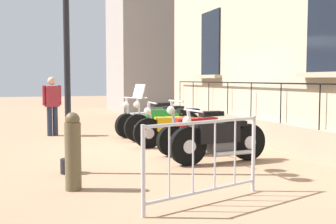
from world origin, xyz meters
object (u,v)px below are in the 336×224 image
object	(u,v)px
motorcycle_yellow	(176,128)
motorcycle_black	(219,139)
crowd_barrier	(204,159)
pedestrian_walking	(52,103)
motorcycle_red	(198,133)
motorcycle_silver	(151,121)
motorcycle_green	(163,121)
bollard	(73,151)
lamppost	(66,9)

from	to	relation	value
motorcycle_yellow	motorcycle_black	distance (m)	1.99
crowd_barrier	pedestrian_walking	size ratio (longest dim) A/B	1.10
motorcycle_yellow	motorcycle_black	world-z (taller)	motorcycle_yellow
motorcycle_red	pedestrian_walking	bearing A→B (deg)	-54.47
motorcycle_silver	crowd_barrier	xyz separation A→B (m)	(1.10, 6.32, 0.16)
motorcycle_yellow	crowd_barrier	bearing A→B (deg)	75.42
motorcycle_silver	motorcycle_red	xyz separation A→B (m)	(-0.17, 3.04, 0.02)
motorcycle_green	bollard	size ratio (longest dim) A/B	1.93
lamppost	bollard	size ratio (longest dim) A/B	3.60
pedestrian_walking	bollard	bearing A→B (deg)	89.83
motorcycle_red	pedestrian_walking	world-z (taller)	pedestrian_walking
motorcycle_silver	motorcycle_black	xyz separation A→B (m)	(-0.16, 4.05, 0.03)
motorcycle_red	bollard	bearing A→B (deg)	37.77
motorcycle_silver	bollard	world-z (taller)	bollard
motorcycle_red	motorcycle_black	size ratio (longest dim) A/B	0.96
motorcycle_silver	motorcycle_green	distance (m)	0.94
pedestrian_walking	motorcycle_black	bearing A→B (deg)	119.43
motorcycle_silver	motorcycle_red	bearing A→B (deg)	93.11
motorcycle_black	motorcycle_green	bearing A→B (deg)	-88.05
pedestrian_walking	motorcycle_red	bearing A→B (deg)	125.53
motorcycle_yellow	motorcycle_red	world-z (taller)	motorcycle_red
lamppost	pedestrian_walking	world-z (taller)	lamppost
bollard	pedestrian_walking	size ratio (longest dim) A/B	0.68
motorcycle_red	pedestrian_walking	distance (m)	4.74
motorcycle_yellow	crowd_barrier	size ratio (longest dim) A/B	1.12
crowd_barrier	bollard	world-z (taller)	bollard
motorcycle_green	motorcycle_black	distance (m)	3.12
motorcycle_red	motorcycle_yellow	bearing A→B (deg)	-80.86
motorcycle_yellow	lamppost	world-z (taller)	lamppost
lamppost	bollard	xyz separation A→B (m)	(0.03, 1.10, -2.11)
motorcycle_green	crowd_barrier	xyz separation A→B (m)	(1.15, 5.38, 0.08)
motorcycle_black	motorcycle_yellow	bearing A→B (deg)	-85.65
motorcycle_black	lamppost	xyz separation A→B (m)	(2.72, 0.03, 2.22)
motorcycle_silver	lamppost	distance (m)	5.32
motorcycle_green	crowd_barrier	distance (m)	5.51
bollard	pedestrian_walking	bearing A→B (deg)	-90.17
motorcycle_black	bollard	bearing A→B (deg)	22.26
motorcycle_silver	motorcycle_green	xyz separation A→B (m)	(-0.05, 0.93, 0.08)
motorcycle_red	lamppost	distance (m)	3.67
motorcycle_silver	crowd_barrier	bearing A→B (deg)	80.14
motorcycle_silver	motorcycle_green	bearing A→B (deg)	93.26
crowd_barrier	pedestrian_walking	distance (m)	7.27
motorcycle_yellow	lamppost	bearing A→B (deg)	38.13
motorcycle_red	pedestrian_walking	size ratio (longest dim) A/B	1.18
bollard	motorcycle_red	bearing A→B (deg)	-142.23
motorcycle_black	pedestrian_walking	size ratio (longest dim) A/B	1.23
motorcycle_silver	bollard	bearing A→B (deg)	63.42
motorcycle_silver	motorcycle_yellow	world-z (taller)	motorcycle_silver
motorcycle_yellow	motorcycle_red	bearing A→B (deg)	99.14
bollard	crowd_barrier	bearing A→B (deg)	142.60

